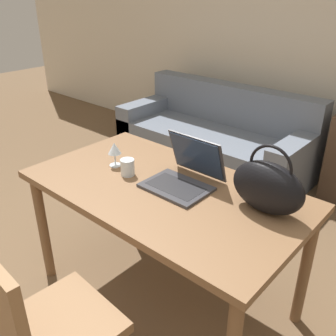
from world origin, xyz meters
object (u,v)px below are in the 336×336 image
Objects in this scene: wine_glass at (114,150)px; couch at (214,141)px; handbag at (268,187)px; laptop at (186,172)px; drinking_glass at (128,167)px; chair at (39,325)px.

couch is at bearing 104.76° from wine_glass.
handbag is at bearing 8.91° from wine_glass.
wine_glass is (0.44, -1.68, 0.58)m from couch.
handbag reaches higher than wine_glass.
laptop is 0.34m from drinking_glass.
chair is at bearing -60.67° from wine_glass.
drinking_glass is at bearing -12.83° from wine_glass.
drinking_glass is at bearing -155.67° from laptop.
wine_glass is at bearing -166.62° from laptop.
handbag is (0.76, 0.17, 0.08)m from drinking_glass.
couch is 5.53× the size of handbag.
drinking_glass is at bearing 115.80° from chair.
drinking_glass is (-0.33, 0.80, 0.29)m from chair.
couch is 1.89m from laptop.
handbag is at bearing 69.85° from chair.
wine_glass is at bearing 122.89° from chair.
chair is 2.65× the size of handbag.
laptop is (0.89, -1.58, 0.55)m from couch.
laptop reaches higher than wine_glass.
laptop is (-0.02, 0.94, 0.31)m from chair.
drinking_glass is 0.15m from wine_glass.
laptop is at bearing -175.62° from handbag.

